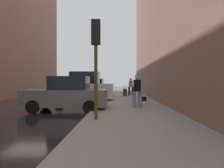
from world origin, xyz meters
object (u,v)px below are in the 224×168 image
pedestrian_with_beanie (137,88)px  duffel_bag (144,99)px  parked_gray_coupe (67,95)px  traffic_light (96,47)px  parked_silver_sedan (92,88)px  parked_white_van (83,88)px  fire_hydrant (107,95)px  pedestrian_in_jeans (137,89)px  pedestrian_in_tan_coat (131,86)px  rolling_suitcase (125,92)px

pedestrian_with_beanie → duffel_bag: size_ratio=4.04×
parked_gray_coupe → traffic_light: traffic_light is taller
parked_silver_sedan → pedestrian_with_beanie: pedestrian_with_beanie is taller
parked_white_van → traffic_light: traffic_light is taller
fire_hydrant → pedestrian_in_jeans: (1.86, -5.37, 0.61)m
pedestrian_in_jeans → pedestrian_with_beanie: (0.12, 1.57, 0.03)m
traffic_light → pedestrian_in_jeans: 4.45m
duffel_bag → pedestrian_in_tan_coat: bearing=95.9°
parked_gray_coupe → duffel_bag: size_ratio=9.58×
parked_silver_sedan → rolling_suitcase: (3.29, -0.85, -0.36)m
pedestrian_with_beanie → parked_silver_sedan: bearing=114.0°
parked_white_van → fire_hydrant: parked_white_van is taller
parked_silver_sedan → pedestrian_in_jeans: pedestrian_in_jeans is taller
fire_hydrant → pedestrian_with_beanie: (1.98, -3.80, 0.64)m
pedestrian_in_tan_coat → traffic_light: bearing=-98.5°
fire_hydrant → rolling_suitcase: rolling_suitcase is taller
traffic_light → duffel_bag: traffic_light is taller
duffel_bag → parked_gray_coupe: bearing=-135.3°
parked_white_van → fire_hydrant: 1.98m
pedestrian_in_jeans → rolling_suitcase: pedestrian_in_jeans is taller
traffic_light → rolling_suitcase: 13.22m
pedestrian_in_tan_coat → parked_gray_coupe: bearing=-110.7°
rolling_suitcase → pedestrian_with_beanie: bearing=-86.3°
parked_silver_sedan → fire_hydrant: parked_silver_sedan is taller
parked_silver_sedan → fire_hydrant: bearing=-69.1°
parked_white_van → rolling_suitcase: bearing=53.7°
rolling_suitcase → fire_hydrant: bearing=-111.0°
fire_hydrant → traffic_light: (0.05, -9.08, 2.26)m
parked_silver_sedan → fire_hydrant: 5.06m
parked_gray_coupe → parked_silver_sedan: same height
pedestrian_in_jeans → pedestrian_with_beanie: pedestrian_with_beanie is taller
fire_hydrant → pedestrian_in_tan_coat: bearing=65.0°
pedestrian_in_jeans → parked_silver_sedan: bearing=110.0°
pedestrian_with_beanie → rolling_suitcase: bearing=93.7°
duffel_bag → rolling_suitcase: bearing=102.9°
rolling_suitcase → pedestrian_in_jeans: bearing=-87.7°
parked_white_van → traffic_light: 8.84m
parked_white_van → fire_hydrant: bearing=18.8°
pedestrian_in_tan_coat → fire_hydrant: bearing=-115.0°
pedestrian_in_jeans → parked_gray_coupe: bearing=-173.5°
parked_gray_coupe → pedestrian_with_beanie: size_ratio=2.37×
pedestrian_in_tan_coat → pedestrian_with_beanie: pedestrian_with_beanie is taller
fire_hydrant → duffel_bag: bearing=-26.8°
parked_gray_coupe → traffic_light: 4.23m
parked_silver_sedan → rolling_suitcase: 3.41m
parked_white_van → pedestrian_in_jeans: (3.66, -4.75, 0.07)m
fire_hydrant → traffic_light: 9.36m
parked_white_van → pedestrian_with_beanie: bearing=-40.1°
traffic_light → pedestrian_in_jeans: bearing=64.0°
parked_white_van → duffel_bag: bearing=-9.4°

